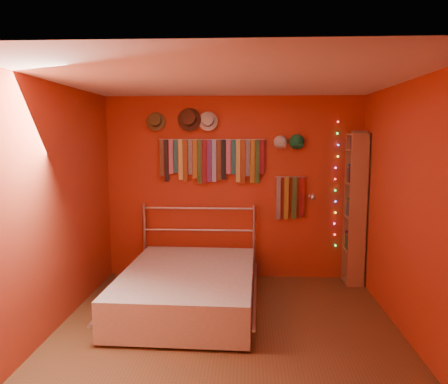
% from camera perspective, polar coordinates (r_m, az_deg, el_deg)
% --- Properties ---
extents(ground, '(3.50, 3.50, 0.00)m').
position_cam_1_polar(ground, '(4.66, 0.43, -17.60)').
color(ground, brown).
rests_on(ground, ground).
extents(back_wall, '(3.50, 0.02, 2.50)m').
position_cam_1_polar(back_wall, '(6.02, 1.23, 0.53)').
color(back_wall, maroon).
rests_on(back_wall, ground).
extents(right_wall, '(0.02, 3.50, 2.50)m').
position_cam_1_polar(right_wall, '(4.55, 23.04, -2.30)').
color(right_wall, maroon).
rests_on(right_wall, ground).
extents(left_wall, '(0.02, 3.50, 2.50)m').
position_cam_1_polar(left_wall, '(4.70, -21.38, -1.92)').
color(left_wall, maroon).
rests_on(left_wall, ground).
extents(ceiling, '(3.50, 3.50, 0.02)m').
position_cam_1_polar(ceiling, '(4.26, 0.47, 14.55)').
color(ceiling, white).
rests_on(ceiling, back_wall).
extents(tie_rack, '(1.45, 0.03, 0.60)m').
position_cam_1_polar(tie_rack, '(5.93, -1.59, 4.38)').
color(tie_rack, silver).
rests_on(tie_rack, back_wall).
extents(small_tie_rack, '(0.40, 0.03, 0.59)m').
position_cam_1_polar(small_tie_rack, '(5.99, 8.64, -0.59)').
color(small_tie_rack, silver).
rests_on(small_tie_rack, back_wall).
extents(fedora_olive, '(0.25, 0.14, 0.25)m').
position_cam_1_polar(fedora_olive, '(6.01, -8.96, 9.15)').
color(fedora_olive, brown).
rests_on(fedora_olive, back_wall).
extents(fedora_brown, '(0.32, 0.17, 0.31)m').
position_cam_1_polar(fedora_brown, '(5.93, -4.59, 9.51)').
color(fedora_brown, '#482819').
rests_on(fedora_brown, back_wall).
extents(fedora_white, '(0.26, 0.14, 0.26)m').
position_cam_1_polar(fedora_white, '(5.91, -2.13, 9.31)').
color(fedora_white, silver).
rests_on(fedora_white, back_wall).
extents(cap_white, '(0.18, 0.23, 0.18)m').
position_cam_1_polar(cap_white, '(5.93, 7.37, 6.45)').
color(cap_white, silver).
rests_on(cap_white, back_wall).
extents(cap_green, '(0.19, 0.24, 0.19)m').
position_cam_1_polar(cap_green, '(5.95, 9.48, 6.47)').
color(cap_green, '#186D38').
rests_on(cap_green, back_wall).
extents(fairy_lights, '(0.06, 0.02, 1.71)m').
position_cam_1_polar(fairy_lights, '(6.09, 14.43, 0.92)').
color(fairy_lights, '#FF3333').
rests_on(fairy_lights, back_wall).
extents(reading_lamp, '(0.08, 0.33, 0.10)m').
position_cam_1_polar(reading_lamp, '(5.84, 11.47, -0.64)').
color(reading_lamp, silver).
rests_on(reading_lamp, back_wall).
extents(bookshelf, '(0.25, 0.34, 2.00)m').
position_cam_1_polar(bookshelf, '(6.01, 17.16, -2.05)').
color(bookshelf, '#936642').
rests_on(bookshelf, ground).
extents(bed, '(1.61, 2.15, 1.03)m').
position_cam_1_polar(bed, '(5.14, -4.66, -12.31)').
color(bed, silver).
rests_on(bed, ground).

